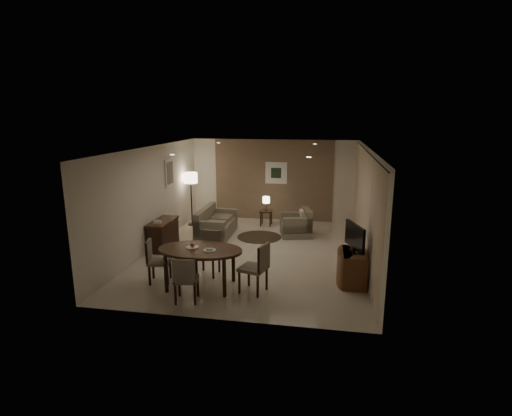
% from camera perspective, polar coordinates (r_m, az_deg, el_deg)
% --- Properties ---
extents(room_shell, '(5.50, 7.00, 2.70)m').
position_cam_1_polar(room_shell, '(10.40, 0.19, 1.32)').
color(room_shell, beige).
rests_on(room_shell, ground).
extents(taupe_accent, '(3.96, 0.03, 2.70)m').
position_cam_1_polar(taupe_accent, '(13.40, 2.47, 4.00)').
color(taupe_accent, '#7E634E').
rests_on(taupe_accent, wall_back).
extents(curtain_wall, '(0.08, 6.70, 2.58)m').
position_cam_1_polar(curtain_wall, '(9.91, 15.23, 0.07)').
color(curtain_wall, beige).
rests_on(curtain_wall, wall_right).
extents(curtain_rod, '(0.03, 6.80, 0.03)m').
position_cam_1_polar(curtain_rod, '(9.71, 15.70, 7.68)').
color(curtain_rod, black).
rests_on(curtain_rod, wall_right).
extents(art_back_frame, '(0.72, 0.03, 0.72)m').
position_cam_1_polar(art_back_frame, '(13.32, 2.90, 5.03)').
color(art_back_frame, silver).
rests_on(art_back_frame, wall_back).
extents(art_back_canvas, '(0.34, 0.01, 0.34)m').
position_cam_1_polar(art_back_canvas, '(13.31, 2.89, 5.02)').
color(art_back_canvas, black).
rests_on(art_back_canvas, wall_back).
extents(art_left_frame, '(0.03, 0.60, 0.80)m').
position_cam_1_polar(art_left_frame, '(11.83, -12.26, 4.93)').
color(art_left_frame, silver).
rests_on(art_left_frame, wall_left).
extents(art_left_canvas, '(0.01, 0.46, 0.64)m').
position_cam_1_polar(art_left_canvas, '(11.82, -12.19, 4.93)').
color(art_left_canvas, gray).
rests_on(art_left_canvas, wall_left).
extents(downlight_nl, '(0.10, 0.10, 0.01)m').
position_cam_1_polar(downlight_nl, '(8.48, -11.88, 7.46)').
color(downlight_nl, white).
rests_on(downlight_nl, ceiling).
extents(downlight_nr, '(0.10, 0.10, 0.01)m').
position_cam_1_polar(downlight_nr, '(7.88, 7.55, 7.21)').
color(downlight_nr, white).
rests_on(downlight_nr, ceiling).
extents(downlight_fl, '(0.10, 0.10, 0.01)m').
position_cam_1_polar(downlight_fl, '(11.88, -5.37, 9.25)').
color(downlight_fl, white).
rests_on(downlight_fl, ceiling).
extents(downlight_fr, '(0.10, 0.10, 0.01)m').
position_cam_1_polar(downlight_fr, '(11.46, 8.43, 9.03)').
color(downlight_fr, white).
rests_on(downlight_fr, ceiling).
extents(console_desk, '(0.48, 1.20, 0.75)m').
position_cam_1_polar(console_desk, '(10.97, -13.13, -3.66)').
color(console_desk, '#4E2F19').
rests_on(console_desk, floor).
extents(telephone, '(0.20, 0.14, 0.09)m').
position_cam_1_polar(telephone, '(10.59, -13.88, -1.91)').
color(telephone, white).
rests_on(telephone, console_desk).
extents(tv_cabinet, '(0.48, 0.90, 0.70)m').
position_cam_1_polar(tv_cabinet, '(8.74, 13.81, -8.28)').
color(tv_cabinet, brown).
rests_on(tv_cabinet, floor).
extents(flat_tv, '(0.36, 0.85, 0.60)m').
position_cam_1_polar(flat_tv, '(8.52, 13.93, -4.07)').
color(flat_tv, black).
rests_on(flat_tv, tv_cabinet).
extents(dining_table, '(1.75, 1.09, 0.82)m').
position_cam_1_polar(dining_table, '(8.39, -7.91, -8.48)').
color(dining_table, '#4E2F19').
rests_on(dining_table, floor).
extents(chair_near, '(0.51, 0.51, 0.91)m').
position_cam_1_polar(chair_near, '(7.81, -9.91, -9.88)').
color(chair_near, gray).
rests_on(chair_near, floor).
extents(chair_far, '(0.51, 0.51, 0.97)m').
position_cam_1_polar(chair_far, '(8.95, -6.91, -6.52)').
color(chair_far, gray).
rests_on(chair_far, floor).
extents(chair_left, '(0.54, 0.54, 0.93)m').
position_cam_1_polar(chair_left, '(8.77, -13.61, -7.39)').
color(chair_left, gray).
rests_on(chair_left, floor).
extents(chair_right, '(0.62, 0.62, 1.02)m').
position_cam_1_polar(chair_right, '(8.06, -0.41, -8.51)').
color(chair_right, gray).
rests_on(chair_right, floor).
extents(plate_a, '(0.26, 0.26, 0.02)m').
position_cam_1_polar(plate_a, '(8.35, -9.07, -5.58)').
color(plate_a, white).
rests_on(plate_a, dining_table).
extents(plate_b, '(0.26, 0.26, 0.02)m').
position_cam_1_polar(plate_b, '(8.14, -6.63, -6.00)').
color(plate_b, white).
rests_on(plate_b, dining_table).
extents(fruit_apple, '(0.09, 0.09, 0.09)m').
position_cam_1_polar(fruit_apple, '(8.33, -9.09, -5.24)').
color(fruit_apple, '#9D3112').
rests_on(fruit_apple, plate_a).
extents(napkin, '(0.12, 0.08, 0.03)m').
position_cam_1_polar(napkin, '(8.13, -6.63, -5.85)').
color(napkin, white).
rests_on(napkin, plate_b).
extents(round_rug, '(1.28, 1.28, 0.01)m').
position_cam_1_polar(round_rug, '(11.69, 0.48, -4.14)').
color(round_rug, '#413624').
rests_on(round_rug, floor).
extents(sofa, '(1.76, 0.89, 0.82)m').
position_cam_1_polar(sofa, '(11.77, -5.65, -2.02)').
color(sofa, gray).
rests_on(sofa, floor).
extents(armchair, '(1.03, 1.06, 0.80)m').
position_cam_1_polar(armchair, '(11.80, 5.69, -2.06)').
color(armchair, gray).
rests_on(armchair, floor).
extents(side_table, '(0.39, 0.39, 0.49)m').
position_cam_1_polar(side_table, '(12.86, 1.45, -1.42)').
color(side_table, black).
rests_on(side_table, floor).
extents(table_lamp, '(0.22, 0.22, 0.50)m').
position_cam_1_polar(table_lamp, '(12.74, 1.46, 0.74)').
color(table_lamp, '#FFEAC1').
rests_on(table_lamp, side_table).
extents(floor_lamp, '(0.43, 0.43, 1.70)m').
position_cam_1_polar(floor_lamp, '(12.95, -9.21, 1.27)').
color(floor_lamp, '#FFE5B7').
rests_on(floor_lamp, floor).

